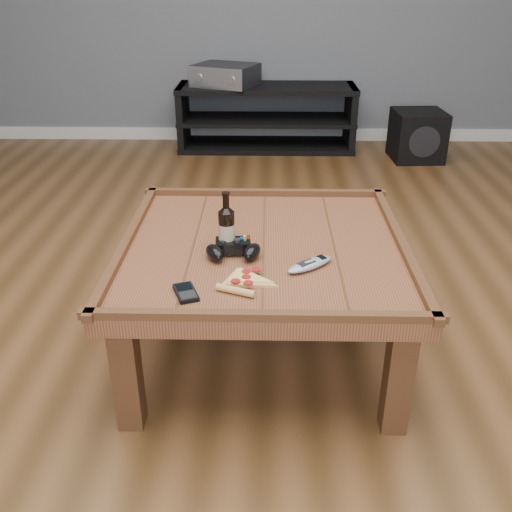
{
  "coord_description": "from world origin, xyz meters",
  "views": [
    {
      "loc": [
        0.01,
        -1.82,
        1.33
      ],
      "look_at": [
        -0.02,
        -0.23,
        0.52
      ],
      "focal_mm": 40.0,
      "sensor_mm": 36.0,
      "label": 1
    }
  ],
  "objects_px": {
    "media_console": "(266,118)",
    "game_console": "(411,136)",
    "remote_control": "(310,264)",
    "game_controller": "(233,249)",
    "smartphone": "(186,292)",
    "subwoofer": "(417,135)",
    "coffee_table": "(264,259)",
    "beer_bottle": "(227,228)",
    "pizza_slice": "(245,281)",
    "av_receiver": "(225,75)"
  },
  "relations": [
    {
      "from": "media_console",
      "to": "game_console",
      "type": "bearing_deg",
      "value": -2.09
    },
    {
      "from": "media_console",
      "to": "remote_control",
      "type": "distance_m",
      "value": 2.94
    },
    {
      "from": "game_controller",
      "to": "smartphone",
      "type": "height_order",
      "value": "game_controller"
    },
    {
      "from": "game_controller",
      "to": "subwoofer",
      "type": "distance_m",
      "value": 2.88
    },
    {
      "from": "coffee_table",
      "to": "beer_bottle",
      "type": "relative_size",
      "value": 4.76
    },
    {
      "from": "pizza_slice",
      "to": "game_console",
      "type": "height_order",
      "value": "pizza_slice"
    },
    {
      "from": "media_console",
      "to": "pizza_slice",
      "type": "distance_m",
      "value": 3.04
    },
    {
      "from": "av_receiver",
      "to": "game_console",
      "type": "distance_m",
      "value": 1.55
    },
    {
      "from": "coffee_table",
      "to": "game_console",
      "type": "relative_size",
      "value": 3.99
    },
    {
      "from": "remote_control",
      "to": "subwoofer",
      "type": "bearing_deg",
      "value": 121.82
    },
    {
      "from": "smartphone",
      "to": "beer_bottle",
      "type": "bearing_deg",
      "value": 49.21
    },
    {
      "from": "beer_bottle",
      "to": "smartphone",
      "type": "height_order",
      "value": "beer_bottle"
    },
    {
      "from": "beer_bottle",
      "to": "remote_control",
      "type": "xyz_separation_m",
      "value": [
        0.28,
        -0.12,
        -0.07
      ]
    },
    {
      "from": "media_console",
      "to": "game_controller",
      "type": "xyz_separation_m",
      "value": [
        -0.1,
        -2.85,
        0.23
      ]
    },
    {
      "from": "pizza_slice",
      "to": "game_controller",
      "type": "bearing_deg",
      "value": 125.5
    },
    {
      "from": "av_receiver",
      "to": "subwoofer",
      "type": "distance_m",
      "value": 1.55
    },
    {
      "from": "remote_control",
      "to": "game_console",
      "type": "distance_m",
      "value": 3.07
    },
    {
      "from": "media_console",
      "to": "pizza_slice",
      "type": "height_order",
      "value": "media_console"
    },
    {
      "from": "media_console",
      "to": "subwoofer",
      "type": "bearing_deg",
      "value": -13.45
    },
    {
      "from": "pizza_slice",
      "to": "game_console",
      "type": "bearing_deg",
      "value": 89.29
    },
    {
      "from": "media_console",
      "to": "beer_bottle",
      "type": "bearing_deg",
      "value": -92.57
    },
    {
      "from": "av_receiver",
      "to": "game_console",
      "type": "xyz_separation_m",
      "value": [
        1.48,
        -0.04,
        -0.46
      ]
    },
    {
      "from": "game_controller",
      "to": "av_receiver",
      "type": "distance_m",
      "value": 2.85
    },
    {
      "from": "pizza_slice",
      "to": "media_console",
      "type": "bearing_deg",
      "value": 110.33
    },
    {
      "from": "pizza_slice",
      "to": "remote_control",
      "type": "height_order",
      "value": "remote_control"
    },
    {
      "from": "game_controller",
      "to": "game_console",
      "type": "height_order",
      "value": "game_controller"
    },
    {
      "from": "av_receiver",
      "to": "coffee_table",
      "type": "bearing_deg",
      "value": -61.16
    },
    {
      "from": "game_controller",
      "to": "remote_control",
      "type": "xyz_separation_m",
      "value": [
        0.25,
        -0.08,
        -0.01
      ]
    },
    {
      "from": "game_controller",
      "to": "coffee_table",
      "type": "bearing_deg",
      "value": 39.32
    },
    {
      "from": "media_console",
      "to": "coffee_table",
      "type": "bearing_deg",
      "value": -90.0
    },
    {
      "from": "game_controller",
      "to": "game_console",
      "type": "relative_size",
      "value": 0.82
    },
    {
      "from": "media_console",
      "to": "subwoofer",
      "type": "xyz_separation_m",
      "value": [
        1.15,
        -0.27,
        -0.06
      ]
    },
    {
      "from": "game_console",
      "to": "subwoofer",
      "type": "bearing_deg",
      "value": -86.47
    },
    {
      "from": "coffee_table",
      "to": "subwoofer",
      "type": "xyz_separation_m",
      "value": [
        1.15,
        2.48,
        -0.21
      ]
    },
    {
      "from": "beer_bottle",
      "to": "av_receiver",
      "type": "height_order",
      "value": "beer_bottle"
    },
    {
      "from": "media_console",
      "to": "beer_bottle",
      "type": "relative_size",
      "value": 6.48
    },
    {
      "from": "media_console",
      "to": "smartphone",
      "type": "bearing_deg",
      "value": -94.26
    },
    {
      "from": "remote_control",
      "to": "game_console",
      "type": "xyz_separation_m",
      "value": [
        1.01,
        2.88,
        -0.35
      ]
    },
    {
      "from": "media_console",
      "to": "pizza_slice",
      "type": "xyz_separation_m",
      "value": [
        -0.06,
        -3.03,
        0.21
      ]
    },
    {
      "from": "pizza_slice",
      "to": "subwoofer",
      "type": "relative_size",
      "value": 0.66
    },
    {
      "from": "pizza_slice",
      "to": "remote_control",
      "type": "relative_size",
      "value": 1.45
    },
    {
      "from": "smartphone",
      "to": "remote_control",
      "type": "relative_size",
      "value": 0.69
    },
    {
      "from": "beer_bottle",
      "to": "game_controller",
      "type": "xyz_separation_m",
      "value": [
        0.02,
        -0.04,
        -0.06
      ]
    },
    {
      "from": "media_console",
      "to": "pizza_slice",
      "type": "relative_size",
      "value": 5.45
    },
    {
      "from": "coffee_table",
      "to": "game_controller",
      "type": "distance_m",
      "value": 0.17
    },
    {
      "from": "coffee_table",
      "to": "av_receiver",
      "type": "relative_size",
      "value": 1.85
    },
    {
      "from": "coffee_table",
      "to": "pizza_slice",
      "type": "bearing_deg",
      "value": -101.38
    },
    {
      "from": "beer_bottle",
      "to": "media_console",
      "type": "bearing_deg",
      "value": 87.43
    },
    {
      "from": "smartphone",
      "to": "coffee_table",
      "type": "bearing_deg",
      "value": 35.7
    },
    {
      "from": "media_console",
      "to": "game_console",
      "type": "distance_m",
      "value": 1.17
    }
  ]
}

